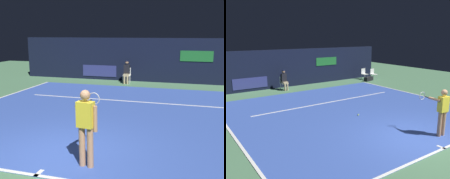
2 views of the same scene
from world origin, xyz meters
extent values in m
plane|color=#4C7A56|center=(0.00, 4.06, 0.00)|extent=(31.48, 31.48, 0.00)
cube|color=#3856B2|center=(0.00, 4.06, 0.01)|extent=(10.77, 10.13, 0.01)
cube|color=white|center=(0.00, -0.95, 0.01)|extent=(10.77, 0.10, 0.01)
cube|color=white|center=(5.34, 4.06, 0.01)|extent=(0.10, 10.13, 0.01)
cube|color=white|center=(-5.34, 4.06, 0.01)|extent=(0.10, 10.13, 0.01)
cube|color=white|center=(0.00, 5.84, 0.01)|extent=(8.40, 0.10, 0.01)
cube|color=white|center=(0.00, -0.85, 0.01)|extent=(0.10, 0.30, 0.01)
cube|color=black|center=(0.00, 11.13, 1.30)|extent=(15.46, 0.30, 2.60)
cube|color=navy|center=(-2.71, 10.97, 0.55)|extent=(2.20, 0.04, 0.70)
cube|color=#1E6B2D|center=(3.09, 10.97, 1.60)|extent=(1.80, 0.04, 0.60)
cylinder|color=tan|center=(0.94, -0.28, 0.46)|extent=(0.14, 0.14, 0.92)
cylinder|color=tan|center=(0.74, -0.26, 0.46)|extent=(0.14, 0.14, 0.92)
cube|color=yellow|center=(0.84, -0.27, 1.20)|extent=(0.38, 0.26, 0.56)
sphere|color=tan|center=(0.84, -0.27, 1.62)|extent=(0.22, 0.22, 0.22)
cylinder|color=tan|center=(0.67, -0.03, 1.35)|extent=(0.15, 0.51, 0.09)
cylinder|color=tan|center=(1.06, -0.28, 1.12)|extent=(0.09, 0.09, 0.56)
cylinder|color=black|center=(0.71, 0.27, 1.35)|extent=(0.07, 0.30, 0.03)
torus|color=#B2B2B7|center=(0.74, 0.55, 1.35)|extent=(0.30, 0.06, 0.30)
cube|color=white|center=(-0.75, 10.15, 0.46)|extent=(0.47, 0.43, 0.04)
cube|color=white|center=(-0.77, 10.35, 0.69)|extent=(0.42, 0.06, 0.42)
cylinder|color=#B2B2B7|center=(-0.93, 9.97, 0.23)|extent=(0.03, 0.03, 0.46)
cylinder|color=#B2B2B7|center=(-0.55, 9.99, 0.23)|extent=(0.03, 0.03, 0.46)
cylinder|color=#B2B2B7|center=(-0.95, 10.31, 0.23)|extent=(0.03, 0.03, 0.46)
cylinder|color=#B2B2B7|center=(-0.58, 10.33, 0.23)|extent=(0.03, 0.03, 0.46)
cube|color=tan|center=(-0.75, 10.07, 0.50)|extent=(0.35, 0.42, 0.14)
cylinder|color=tan|center=(-0.82, 9.88, 0.23)|extent=(0.11, 0.11, 0.46)
cylinder|color=tan|center=(-0.64, 9.90, 0.23)|extent=(0.11, 0.11, 0.46)
cube|color=black|center=(-0.75, 10.19, 0.83)|extent=(0.35, 0.24, 0.52)
sphere|color=#8C6647|center=(-0.75, 10.19, 1.21)|extent=(0.20, 0.20, 0.20)
cylinder|color=#141933|center=(-0.75, 10.19, 1.30)|extent=(0.19, 0.19, 0.04)
cube|color=white|center=(6.22, 10.08, 0.44)|extent=(0.45, 0.41, 0.04)
cube|color=white|center=(6.22, 10.28, 0.67)|extent=(0.42, 0.04, 0.42)
cylinder|color=#B2B2B7|center=(6.03, 9.91, 0.22)|extent=(0.03, 0.03, 0.44)
cylinder|color=#B2B2B7|center=(6.41, 9.91, 0.22)|extent=(0.03, 0.03, 0.44)
cylinder|color=#B2B2B7|center=(6.03, 10.25, 0.22)|extent=(0.03, 0.03, 0.44)
cylinder|color=#B2B2B7|center=(6.40, 10.25, 0.22)|extent=(0.03, 0.03, 0.44)
cube|color=white|center=(6.77, 9.60, 0.44)|extent=(0.47, 0.43, 0.04)
cube|color=white|center=(6.75, 9.80, 0.67)|extent=(0.42, 0.06, 0.42)
cylinder|color=#B2B2B7|center=(6.59, 9.41, 0.22)|extent=(0.03, 0.03, 0.44)
cylinder|color=#B2B2B7|center=(6.97, 9.44, 0.22)|extent=(0.03, 0.03, 0.44)
cylinder|color=#B2B2B7|center=(6.57, 9.75, 0.22)|extent=(0.03, 0.03, 0.44)
cylinder|color=#B2B2B7|center=(6.94, 9.78, 0.22)|extent=(0.03, 0.03, 0.44)
sphere|color=#CCE033|center=(-0.16, 3.20, 0.05)|extent=(0.07, 0.07, 0.07)
cube|color=black|center=(6.07, 9.44, 0.16)|extent=(0.89, 0.51, 0.32)
camera|label=1|loc=(3.01, -5.62, 2.90)|focal=45.10mm
camera|label=2|loc=(-7.03, -5.02, 3.60)|focal=39.67mm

